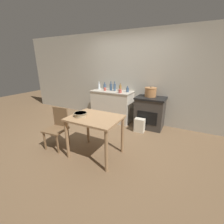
# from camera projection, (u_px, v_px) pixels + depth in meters

# --- Properties ---
(ground_plane) EXTENTS (14.00, 14.00, 0.00)m
(ground_plane) POSITION_uv_depth(u_px,v_px,m) (104.00, 141.00, 3.42)
(ground_plane) COLOR brown
(wall_back) EXTENTS (8.00, 0.07, 2.55)m
(wall_back) POSITION_uv_depth(u_px,v_px,m) (131.00, 78.00, 4.34)
(wall_back) COLOR #B2AD9E
(wall_back) RESTS_ON ground_plane
(counter_cabinet) EXTENTS (1.22, 0.58, 0.92)m
(counter_cabinet) POSITION_uv_depth(u_px,v_px,m) (112.00, 106.00, 4.54)
(counter_cabinet) COLOR beige
(counter_cabinet) RESTS_ON ground_plane
(stove) EXTENTS (0.77, 0.59, 0.85)m
(stove) POSITION_uv_depth(u_px,v_px,m) (150.00, 112.00, 4.05)
(stove) COLOR #38332D
(stove) RESTS_ON ground_plane
(work_table) EXTENTS (0.92, 0.73, 0.78)m
(work_table) POSITION_uv_depth(u_px,v_px,m) (95.00, 124.00, 2.73)
(work_table) COLOR #A87F56
(work_table) RESTS_ON ground_plane
(chair) EXTENTS (0.44, 0.44, 0.83)m
(chair) POSITION_uv_depth(u_px,v_px,m) (58.00, 127.00, 3.11)
(chair) COLOR brown
(chair) RESTS_ON ground_plane
(flour_sack) EXTENTS (0.25, 0.18, 0.36)m
(flour_sack) POSITION_uv_depth(u_px,v_px,m) (140.00, 125.00, 3.85)
(flour_sack) COLOR beige
(flour_sack) RESTS_ON ground_plane
(stock_pot) EXTENTS (0.31, 0.31, 0.27)m
(stock_pot) POSITION_uv_depth(u_px,v_px,m) (151.00, 92.00, 3.95)
(stock_pot) COLOR #B77A47
(stock_pot) RESTS_ON stove
(mixing_bowl_large) EXTENTS (0.24, 0.24, 0.07)m
(mixing_bowl_large) POSITION_uv_depth(u_px,v_px,m) (81.00, 114.00, 2.72)
(mixing_bowl_large) COLOR tan
(mixing_bowl_large) RESTS_ON work_table
(bottle_far_left) EXTENTS (0.08, 0.08, 0.17)m
(bottle_far_left) POSITION_uv_depth(u_px,v_px,m) (128.00, 90.00, 4.20)
(bottle_far_left) COLOR #3D5675
(bottle_far_left) RESTS_ON counter_cabinet
(bottle_left) EXTENTS (0.08, 0.08, 0.22)m
(bottle_left) POSITION_uv_depth(u_px,v_px,m) (120.00, 88.00, 4.37)
(bottle_left) COLOR olive
(bottle_left) RESTS_ON counter_cabinet
(bottle_mid_left) EXTENTS (0.08, 0.08, 0.21)m
(bottle_mid_left) POSITION_uv_depth(u_px,v_px,m) (105.00, 86.00, 4.67)
(bottle_mid_left) COLOR #3D5675
(bottle_mid_left) RESTS_ON counter_cabinet
(bottle_center_left) EXTENTS (0.07, 0.07, 0.27)m
(bottle_center_left) POSITION_uv_depth(u_px,v_px,m) (115.00, 87.00, 4.37)
(bottle_center_left) COLOR #3D5675
(bottle_center_left) RESTS_ON counter_cabinet
(bottle_center) EXTENTS (0.08, 0.08, 0.27)m
(bottle_center) POSITION_uv_depth(u_px,v_px,m) (111.00, 87.00, 4.44)
(bottle_center) COLOR #3D5675
(bottle_center) RESTS_ON counter_cabinet
(bottle_center_right) EXTENTS (0.07, 0.07, 0.24)m
(bottle_center_right) POSITION_uv_depth(u_px,v_px,m) (99.00, 86.00, 4.62)
(bottle_center_right) COLOR silver
(bottle_center_right) RESTS_ON counter_cabinet
(cup_mid_right) EXTENTS (0.09, 0.09, 0.10)m
(cup_mid_right) POSITION_uv_depth(u_px,v_px,m) (120.00, 91.00, 4.09)
(cup_mid_right) COLOR #B74C42
(cup_mid_right) RESTS_ON counter_cabinet
(cup_right) EXTENTS (0.07, 0.07, 0.09)m
(cup_right) POSITION_uv_depth(u_px,v_px,m) (105.00, 89.00, 4.41)
(cup_right) COLOR #B74C42
(cup_right) RESTS_ON counter_cabinet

